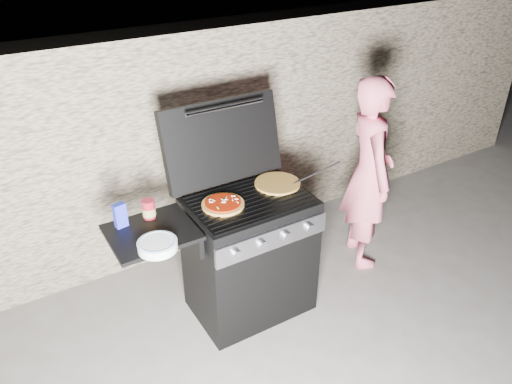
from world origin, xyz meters
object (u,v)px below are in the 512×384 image
sauce_jar (149,209)px  person (369,174)px  gas_grill (218,267)px  pizza_topped (223,204)px

sauce_jar → person: bearing=-3.0°
person → sauce_jar: bearing=109.4°
gas_grill → pizza_topped: bearing=14.5°
sauce_jar → person: 1.73m
gas_grill → sauce_jar: bearing=159.3°
sauce_jar → person: person is taller
gas_grill → sauce_jar: (-0.38, 0.14, 0.51)m
pizza_topped → gas_grill: bearing=-165.5°
gas_grill → sauce_jar: size_ratio=11.10×
gas_grill → pizza_topped: size_ratio=4.95×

